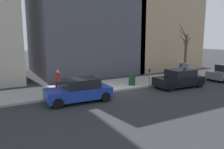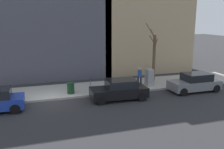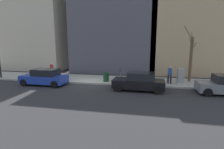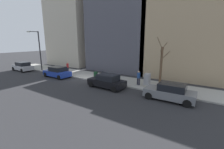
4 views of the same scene
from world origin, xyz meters
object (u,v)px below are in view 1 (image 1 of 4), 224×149
bare_tree (185,53)px  office_tower_left (150,6)px  parked_car_blue (79,91)px  trash_bin (132,80)px  parked_car_black (179,79)px  pedestrian_midblock (58,80)px  pedestrian_near_meter (181,69)px  office_block_center (81,3)px  parking_meter (149,75)px  utility_box (187,70)px

bare_tree → office_tower_left: (7.96, -1.27, 5.95)m
parked_car_blue → trash_bin: (1.94, -5.46, -0.14)m
parked_car_black → pedestrian_midblock: bearing=76.2°
pedestrian_near_meter → office_block_center: 13.75m
trash_bin → pedestrian_near_meter: size_ratio=0.54×
parked_car_blue → trash_bin: parked_car_blue is taller
parked_car_black → pedestrian_near_meter: size_ratio=2.57×
bare_tree → trash_bin: (-1.74, 8.07, -1.91)m
parking_meter → utility_box: (0.85, -5.51, -0.13)m
parked_car_blue → trash_bin: size_ratio=4.71×
parked_car_black → office_block_center: (12.17, 3.92, 7.41)m
utility_box → pedestrian_near_meter: bearing=96.0°
office_tower_left → utility_box: bearing=166.0°
pedestrian_near_meter → trash_bin: bearing=-159.5°
pedestrian_near_meter → office_block_center: (9.77, 6.62, 7.06)m
utility_box → parked_car_black: bearing=124.2°
parked_car_black → bare_tree: bare_tree is taller
bare_tree → pedestrian_midblock: bare_tree is taller
parking_meter → office_block_center: office_block_center is taller
trash_bin → office_tower_left: bearing=-43.9°
parked_car_black → pedestrian_midblock: (2.67, 9.47, 0.35)m
parking_meter → pedestrian_midblock: 7.71m
parked_car_black → trash_bin: bearing=59.5°
parked_car_black → pedestrian_midblock: pedestrian_midblock is taller
parked_car_blue → parking_meter: (1.49, -6.95, 0.24)m
trash_bin → pedestrian_midblock: (0.56, 6.15, 0.49)m
parked_car_blue → pedestrian_midblock: pedestrian_midblock is taller
office_tower_left → trash_bin: bearing=136.1°
parked_car_blue → parking_meter: parked_car_blue is taller
utility_box → office_tower_left: size_ratio=0.08×
pedestrian_near_meter → office_tower_left: (9.40, -3.31, 7.37)m
bare_tree → office_block_center: size_ratio=0.33×
pedestrian_midblock → office_tower_left: bearing=35.6°
parking_meter → office_tower_left: size_ratio=0.08×
parked_car_black → office_tower_left: size_ratio=0.25×
parked_car_black → trash_bin: size_ratio=4.73×
pedestrian_midblock → trash_bin: bearing=-0.2°
parking_meter → office_block_center: (10.51, 2.09, 7.16)m
parked_car_blue → utility_box: size_ratio=2.96×
parked_car_black → trash_bin: 3.93m
utility_box → bare_tree: (1.34, -1.06, 1.66)m
bare_tree → trash_bin: bearing=102.1°
trash_bin → parked_car_black: bearing=-122.5°
parked_car_black → bare_tree: (3.85, -4.75, 1.77)m
utility_box → pedestrian_midblock: size_ratio=0.86×
parked_car_black → utility_box: size_ratio=2.98×
utility_box → office_tower_left: bearing=-14.0°
bare_tree → pedestrian_near_meter: bearing=125.1°
parking_meter → utility_box: bearing=-81.2°
parked_car_blue → office_tower_left: (11.64, -14.79, 7.73)m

